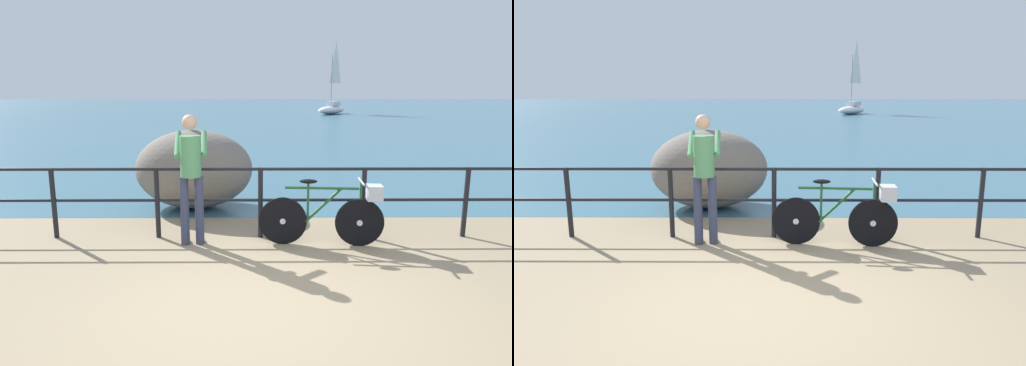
# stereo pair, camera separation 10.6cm
# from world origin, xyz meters

# --- Properties ---
(ground_plane) EXTENTS (120.00, 120.00, 0.10)m
(ground_plane) POSITION_xyz_m (0.00, 20.00, -0.05)
(ground_plane) COLOR #937F60
(sea_surface) EXTENTS (120.00, 90.00, 0.01)m
(sea_surface) POSITION_xyz_m (0.00, 48.10, 0.00)
(sea_surface) COLOR #38667A
(sea_surface) RESTS_ON ground_plane
(promenade_railing) EXTENTS (8.91, 0.07, 1.02)m
(promenade_railing) POSITION_xyz_m (0.00, 2.09, 0.64)
(promenade_railing) COLOR black
(promenade_railing) RESTS_ON ground_plane
(bicycle) EXTENTS (1.70, 0.48, 0.92)m
(bicycle) POSITION_xyz_m (0.97, 1.73, 0.46)
(bicycle) COLOR black
(bicycle) RESTS_ON ground_plane
(person_at_railing) EXTENTS (0.49, 0.65, 1.78)m
(person_at_railing) POSITION_xyz_m (-0.94, 1.81, 0.99)
(person_at_railing) COLOR #333851
(person_at_railing) RESTS_ON ground_plane
(breakwater_boulder_main) EXTENTS (2.09, 1.66, 1.40)m
(breakwater_boulder_main) POSITION_xyz_m (-1.16, 3.83, 0.70)
(breakwater_boulder_main) COLOR slate
(breakwater_boulder_main) RESTS_ON ground
(seagull) EXTENTS (0.22, 0.33, 0.23)m
(seagull) POSITION_xyz_m (-1.25, 3.85, 1.54)
(seagull) COLOR gold
(seagull) RESTS_ON breakwater_boulder_main
(sailboat) EXTENTS (3.58, 4.36, 6.16)m
(sailboat) POSITION_xyz_m (6.73, 35.21, 0.71)
(sailboat) COLOR white
(sailboat) RESTS_ON sea_surface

